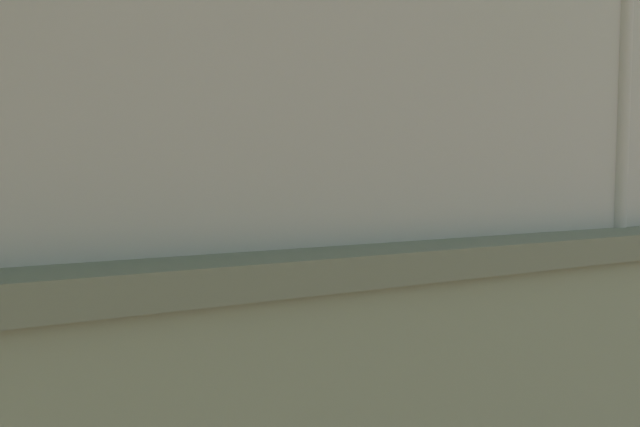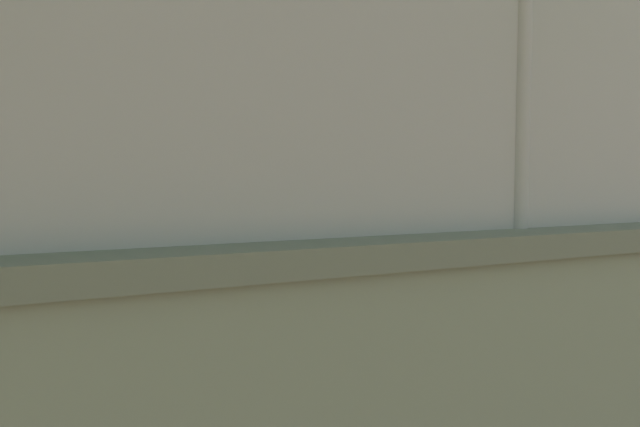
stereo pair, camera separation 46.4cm
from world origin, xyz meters
name	(u,v)px [view 2 (the right image)]	position (x,y,z in m)	size (l,w,h in m)	color
ground_plane	(207,259)	(0.00, 0.00, 0.00)	(260.00, 260.00, 0.00)	tan
player_baseline_waiting	(267,210)	(-2.32, -1.77, 1.03)	(0.97, 0.91, 1.73)	#B2B2B2
player_foreground_swinging	(79,222)	(2.85, -0.56, 0.96)	(0.73, 1.15, 1.63)	#591919
sports_ball	(302,247)	(-2.86, -0.57, 0.07)	(0.14, 0.14, 0.14)	orange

